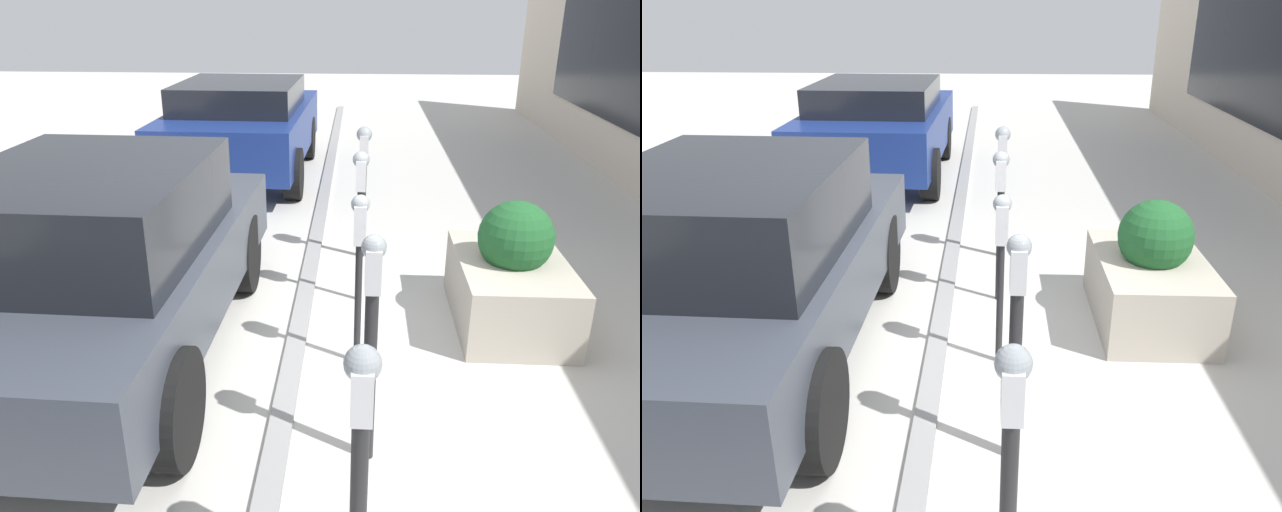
{
  "view_description": "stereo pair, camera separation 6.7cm",
  "coord_description": "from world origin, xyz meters",
  "views": [
    {
      "loc": [
        -4.22,
        -0.39,
        2.68
      ],
      "look_at": [
        0.0,
        -0.13,
        0.91
      ],
      "focal_mm": 35.0,
      "sensor_mm": 36.0,
      "label": 1
    },
    {
      "loc": [
        -4.23,
        -0.33,
        2.68
      ],
      "look_at": [
        0.0,
        -0.13,
        0.91
      ],
      "focal_mm": 35.0,
      "sensor_mm": 36.0,
      "label": 2
    }
  ],
  "objects": [
    {
      "name": "curb_strip",
      "position": [
        0.0,
        0.08,
        0.02
      ],
      "size": [
        24.5,
        0.16,
        0.04
      ],
      "color": "gray",
      "rests_on": "ground_plane"
    },
    {
      "name": "parking_meter_farthest",
      "position": [
        2.22,
        -0.46,
        1.01
      ],
      "size": [
        0.19,
        0.16,
        1.44
      ],
      "color": "#232326",
      "rests_on": "ground_plane"
    },
    {
      "name": "parking_meter_fourth",
      "position": [
        1.14,
        -0.43,
        1.07
      ],
      "size": [
        0.18,
        0.15,
        1.43
      ],
      "color": "#232326",
      "rests_on": "ground_plane"
    },
    {
      "name": "ground_plane",
      "position": [
        0.0,
        0.0,
        0.0
      ],
      "size": [
        40.0,
        40.0,
        0.0
      ],
      "primitive_type": "plane",
      "color": "beige"
    },
    {
      "name": "parking_meter_middle",
      "position": [
        0.04,
        -0.42,
        1.01
      ],
      "size": [
        0.16,
        0.14,
        1.37
      ],
      "color": "#232326",
      "rests_on": "ground_plane"
    },
    {
      "name": "parked_car_rear",
      "position": [
        5.48,
        1.42,
        0.81
      ],
      "size": [
        3.99,
        2.08,
        1.5
      ],
      "rotation": [
        0.0,
        0.0,
        -0.02
      ],
      "color": "navy",
      "rests_on": "ground_plane"
    },
    {
      "name": "parking_meter_second",
      "position": [
        -1.07,
        -0.49,
        0.95
      ],
      "size": [
        0.17,
        0.14,
        1.49
      ],
      "color": "#232326",
      "rests_on": "ground_plane"
    },
    {
      "name": "parking_meter_nearest",
      "position": [
        -2.15,
        -0.43,
        0.96
      ],
      "size": [
        0.18,
        0.15,
        1.44
      ],
      "color": "#232326",
      "rests_on": "ground_plane"
    },
    {
      "name": "planter_box",
      "position": [
        0.78,
        -1.74,
        0.42
      ],
      "size": [
        1.43,
        0.92,
        1.11
      ],
      "color": "#B2A899",
      "rests_on": "ground_plane"
    },
    {
      "name": "parked_car_middle",
      "position": [
        0.02,
        1.52,
        0.83
      ],
      "size": [
        4.02,
        1.92,
        1.59
      ],
      "rotation": [
        0.0,
        0.0,
        -0.03
      ],
      "color": "#383D47",
      "rests_on": "ground_plane"
    }
  ]
}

